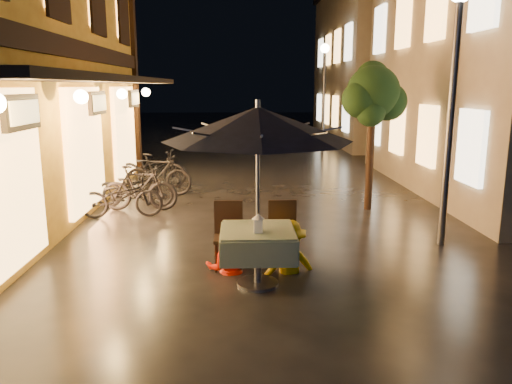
{
  "coord_description": "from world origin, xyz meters",
  "views": [
    {
      "loc": [
        -0.43,
        -5.95,
        2.62
      ],
      "look_at": [
        -0.17,
        0.96,
        1.15
      ],
      "focal_mm": 35.0,
      "sensor_mm": 36.0,
      "label": 1
    }
  ],
  "objects_px": {
    "person_orange": "(228,224)",
    "cafe_table": "(258,243)",
    "bicycle_0": "(121,197)",
    "patio_umbrella": "(258,125)",
    "streetlamp_near": "(455,67)",
    "table_lantern": "(258,222)",
    "person_yellow": "(288,222)"
  },
  "relations": [
    {
      "from": "person_orange",
      "to": "cafe_table",
      "type": "bearing_deg",
      "value": 127.05
    },
    {
      "from": "cafe_table",
      "to": "bicycle_0",
      "type": "xyz_separation_m",
      "value": [
        -2.61,
        3.62,
        -0.16
      ]
    },
    {
      "from": "patio_umbrella",
      "to": "streetlamp_near",
      "type": "bearing_deg",
      "value": 27.33
    },
    {
      "from": "person_orange",
      "to": "table_lantern",
      "type": "bearing_deg",
      "value": 120.62
    },
    {
      "from": "patio_umbrella",
      "to": "bicycle_0",
      "type": "bearing_deg",
      "value": 125.85
    },
    {
      "from": "person_orange",
      "to": "bicycle_0",
      "type": "bearing_deg",
      "value": -52.48
    },
    {
      "from": "streetlamp_near",
      "to": "person_yellow",
      "type": "height_order",
      "value": "streetlamp_near"
    },
    {
      "from": "table_lantern",
      "to": "person_orange",
      "type": "distance_m",
      "value": 0.86
    },
    {
      "from": "streetlamp_near",
      "to": "cafe_table",
      "type": "height_order",
      "value": "streetlamp_near"
    },
    {
      "from": "streetlamp_near",
      "to": "table_lantern",
      "type": "xyz_separation_m",
      "value": [
        -3.17,
        -1.8,
        -2.0
      ]
    },
    {
      "from": "bicycle_0",
      "to": "person_yellow",
      "type": "bearing_deg",
      "value": -141.8
    },
    {
      "from": "person_orange",
      "to": "bicycle_0",
      "type": "relative_size",
      "value": 0.84
    },
    {
      "from": "person_yellow",
      "to": "bicycle_0",
      "type": "height_order",
      "value": "person_yellow"
    },
    {
      "from": "cafe_table",
      "to": "table_lantern",
      "type": "height_order",
      "value": "table_lantern"
    },
    {
      "from": "streetlamp_near",
      "to": "patio_umbrella",
      "type": "xyz_separation_m",
      "value": [
        -3.17,
        -1.64,
        -0.77
      ]
    },
    {
      "from": "person_orange",
      "to": "patio_umbrella",
      "type": "bearing_deg",
      "value": 127.05
    },
    {
      "from": "patio_umbrella",
      "to": "table_lantern",
      "type": "distance_m",
      "value": 1.24
    },
    {
      "from": "streetlamp_near",
      "to": "person_yellow",
      "type": "xyz_separation_m",
      "value": [
        -2.71,
        -1.13,
        -2.19
      ]
    },
    {
      "from": "cafe_table",
      "to": "person_orange",
      "type": "xyz_separation_m",
      "value": [
        -0.4,
        0.57,
        0.1
      ]
    },
    {
      "from": "streetlamp_near",
      "to": "bicycle_0",
      "type": "bearing_deg",
      "value": 161.11
    },
    {
      "from": "cafe_table",
      "to": "person_yellow",
      "type": "distance_m",
      "value": 0.7
    },
    {
      "from": "person_orange",
      "to": "person_yellow",
      "type": "bearing_deg",
      "value": 177.58
    },
    {
      "from": "cafe_table",
      "to": "person_orange",
      "type": "relative_size",
      "value": 0.72
    },
    {
      "from": "person_yellow",
      "to": "bicycle_0",
      "type": "distance_m",
      "value": 4.38
    },
    {
      "from": "person_yellow",
      "to": "person_orange",
      "type": "bearing_deg",
      "value": -19.66
    },
    {
      "from": "cafe_table",
      "to": "patio_umbrella",
      "type": "bearing_deg",
      "value": -45.0
    },
    {
      "from": "patio_umbrella",
      "to": "person_yellow",
      "type": "distance_m",
      "value": 1.57
    },
    {
      "from": "bicycle_0",
      "to": "streetlamp_near",
      "type": "bearing_deg",
      "value": -115.32
    },
    {
      "from": "streetlamp_near",
      "to": "person_orange",
      "type": "relative_size",
      "value": 3.07
    },
    {
      "from": "patio_umbrella",
      "to": "table_lantern",
      "type": "relative_size",
      "value": 9.84
    },
    {
      "from": "person_yellow",
      "to": "table_lantern",
      "type": "bearing_deg",
      "value": 39.98
    },
    {
      "from": "cafe_table",
      "to": "bicycle_0",
      "type": "relative_size",
      "value": 0.61
    }
  ]
}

